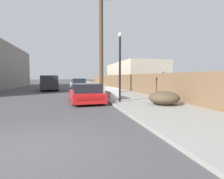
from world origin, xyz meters
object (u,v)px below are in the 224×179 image
(car_parked_mid, at_px, (78,84))
(street_lamp, at_px, (120,62))
(brush_pile, at_px, (164,98))
(pickup_truck, at_px, (50,83))
(parked_sports_car_red, at_px, (86,93))
(discarded_fridge, at_px, (112,93))
(car_parked_far, at_px, (77,83))
(utility_pole, at_px, (101,41))

(car_parked_mid, distance_m, street_lamp, 12.85)
(brush_pile, bearing_deg, car_parked_mid, 105.31)
(pickup_truck, bearing_deg, parked_sports_car_red, 103.01)
(discarded_fridge, bearing_deg, car_parked_far, 95.04)
(car_parked_far, bearing_deg, discarded_fridge, -80.70)
(car_parked_far, bearing_deg, car_parked_mid, -86.84)
(car_parked_mid, height_order, car_parked_far, car_parked_mid)
(car_parked_far, distance_m, brush_pile, 21.91)
(discarded_fridge, xyz_separation_m, parked_sports_car_red, (-1.84, -0.42, 0.05))
(car_parked_mid, bearing_deg, utility_pole, -80.48)
(car_parked_mid, bearing_deg, parked_sports_car_red, -94.50)
(utility_pole, height_order, street_lamp, utility_pole)
(brush_pile, bearing_deg, parked_sports_car_red, 144.13)
(parked_sports_car_red, relative_size, pickup_truck, 0.81)
(brush_pile, bearing_deg, discarded_fridge, 122.76)
(utility_pole, bearing_deg, brush_pile, -73.07)
(discarded_fridge, height_order, car_parked_mid, car_parked_mid)
(utility_pole, bearing_deg, discarded_fridge, -89.19)
(utility_pole, bearing_deg, car_parked_mid, 103.65)
(parked_sports_car_red, relative_size, brush_pile, 2.70)
(brush_pile, bearing_deg, pickup_truck, 118.42)
(utility_pole, bearing_deg, parked_sports_car_red, -112.84)
(parked_sports_car_red, height_order, pickup_truck, pickup_truck)
(parked_sports_car_red, height_order, brush_pile, parked_sports_car_red)
(car_parked_far, xyz_separation_m, pickup_truck, (-3.47, -8.29, 0.29))
(car_parked_mid, relative_size, brush_pile, 2.54)
(parked_sports_car_red, distance_m, utility_pole, 6.28)
(utility_pole, relative_size, street_lamp, 2.27)
(car_parked_mid, height_order, utility_pole, utility_pole)
(pickup_truck, bearing_deg, utility_pole, 124.76)
(parked_sports_car_red, xyz_separation_m, utility_pole, (1.78, 4.24, 4.27))
(parked_sports_car_red, bearing_deg, brush_pile, -38.01)
(utility_pole, bearing_deg, car_parked_far, 96.19)
(car_parked_far, xyz_separation_m, street_lamp, (1.70, -20.04, 1.92))
(discarded_fridge, distance_m, utility_pole, 5.77)
(discarded_fridge, bearing_deg, street_lamp, -87.69)
(pickup_truck, height_order, brush_pile, pickup_truck)
(discarded_fridge, distance_m, pickup_truck, 11.26)
(discarded_fridge, bearing_deg, car_parked_mid, 99.19)
(car_parked_mid, relative_size, car_parked_far, 0.96)
(utility_pole, relative_size, brush_pile, 5.67)
(discarded_fridge, height_order, pickup_truck, pickup_truck)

